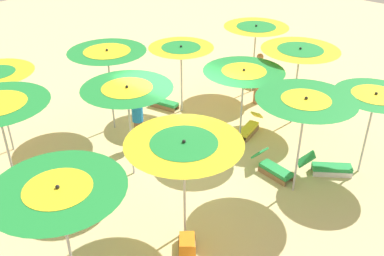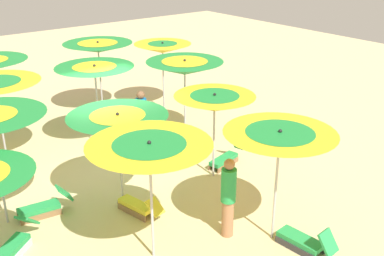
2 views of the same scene
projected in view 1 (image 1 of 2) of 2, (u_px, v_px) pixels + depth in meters
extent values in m
cube|color=beige|center=(186.00, 157.00, 11.73)|extent=(38.52, 38.52, 0.04)
cylinder|color=#B2B2B7|center=(68.00, 244.00, 7.55)|extent=(0.05, 0.05, 2.08)
cone|color=#1E8C38|center=(59.00, 196.00, 7.03)|extent=(2.23, 2.23, 0.32)
cone|color=yellow|center=(58.00, 192.00, 6.99)|extent=(1.11, 1.11, 0.16)
sphere|color=black|center=(57.00, 187.00, 6.93)|extent=(0.07, 0.07, 0.07)
cylinder|color=#B2B2B7|center=(185.00, 194.00, 8.73)|extent=(0.05, 0.05, 2.08)
cone|color=yellow|center=(184.00, 150.00, 8.20)|extent=(2.26, 2.26, 0.31)
cone|color=#1E8C38|center=(184.00, 147.00, 8.16)|extent=(1.28, 1.28, 0.18)
sphere|color=black|center=(184.00, 141.00, 8.11)|extent=(0.07, 0.07, 0.07)
cylinder|color=#B2B2B7|center=(299.00, 151.00, 9.93)|extent=(0.05, 0.05, 2.24)
cone|color=#1E8C38|center=(305.00, 107.00, 9.36)|extent=(2.17, 2.17, 0.36)
cone|color=yellow|center=(306.00, 103.00, 9.31)|extent=(1.06, 1.06, 0.18)
sphere|color=black|center=(306.00, 98.00, 9.26)|extent=(0.07, 0.07, 0.07)
cylinder|color=#B2B2B7|center=(366.00, 138.00, 10.67)|extent=(0.05, 0.05, 1.96)
cone|color=#1E8C38|center=(374.00, 102.00, 10.18)|extent=(1.91, 1.91, 0.40)
cone|color=yellow|center=(375.00, 99.00, 10.13)|extent=(1.11, 1.11, 0.23)
sphere|color=black|center=(376.00, 93.00, 10.06)|extent=(0.07, 0.07, 0.07)
cylinder|color=#B2B2B7|center=(9.00, 154.00, 9.79)|extent=(0.05, 0.05, 2.25)
cylinder|color=#B2B2B7|center=(131.00, 136.00, 10.53)|extent=(0.05, 0.05, 2.21)
cone|color=#1E8C38|center=(127.00, 94.00, 9.97)|extent=(2.11, 2.11, 0.31)
cone|color=yellow|center=(127.00, 91.00, 9.94)|extent=(1.16, 1.16, 0.17)
sphere|color=black|center=(127.00, 87.00, 9.88)|extent=(0.07, 0.07, 0.07)
cylinder|color=#B2B2B7|center=(241.00, 111.00, 11.91)|extent=(0.05, 0.05, 1.93)
cone|color=#1E8C38|center=(243.00, 78.00, 11.42)|extent=(2.13, 2.13, 0.42)
cone|color=yellow|center=(244.00, 75.00, 11.37)|extent=(1.16, 1.16, 0.23)
sphere|color=black|center=(244.00, 70.00, 11.30)|extent=(0.07, 0.07, 0.07)
cylinder|color=#B2B2B7|center=(295.00, 90.00, 12.81)|extent=(0.05, 0.05, 2.13)
cone|color=yellow|center=(300.00, 56.00, 12.27)|extent=(2.20, 2.20, 0.38)
cone|color=#1E8C38|center=(300.00, 53.00, 12.23)|extent=(1.28, 1.28, 0.22)
sphere|color=black|center=(301.00, 48.00, 12.16)|extent=(0.07, 0.07, 0.07)
cylinder|color=#B2B2B7|center=(5.00, 115.00, 11.50)|extent=(0.05, 0.05, 2.12)
cylinder|color=#B2B2B7|center=(111.00, 94.00, 12.52)|extent=(0.05, 0.05, 2.20)
cone|color=#1E8C38|center=(108.00, 58.00, 11.96)|extent=(2.15, 2.15, 0.38)
cone|color=yellow|center=(107.00, 55.00, 11.92)|extent=(1.28, 1.28, 0.23)
sphere|color=black|center=(107.00, 50.00, 11.85)|extent=(0.07, 0.07, 0.07)
cylinder|color=#B2B2B7|center=(182.00, 83.00, 13.50)|extent=(0.05, 0.05, 1.92)
cone|color=yellow|center=(181.00, 54.00, 13.02)|extent=(1.94, 1.94, 0.39)
cone|color=#1E8C38|center=(181.00, 51.00, 12.98)|extent=(1.17, 1.17, 0.24)
sphere|color=black|center=(181.00, 46.00, 12.91)|extent=(0.07, 0.07, 0.07)
cylinder|color=#B2B2B7|center=(254.00, 62.00, 14.72)|extent=(0.05, 0.05, 2.13)
cone|color=yellow|center=(256.00, 31.00, 14.18)|extent=(2.10, 2.10, 0.32)
cone|color=#1E8C38|center=(256.00, 29.00, 14.15)|extent=(1.28, 1.28, 0.19)
sphere|color=black|center=(256.00, 26.00, 14.09)|extent=(0.07, 0.07, 0.07)
cube|color=olive|center=(252.00, 134.00, 12.63)|extent=(0.85, 0.21, 0.14)
cube|color=olive|center=(244.00, 131.00, 12.75)|extent=(0.85, 0.21, 0.14)
cube|color=yellow|center=(248.00, 129.00, 12.63)|extent=(0.90, 0.46, 0.10)
cube|color=yellow|center=(257.00, 115.00, 12.97)|extent=(0.39, 0.35, 0.30)
cube|color=#333338|center=(261.00, 84.00, 15.59)|extent=(0.90, 0.12, 0.14)
cube|color=#333338|center=(253.00, 82.00, 15.77)|extent=(0.90, 0.12, 0.14)
cube|color=green|center=(257.00, 80.00, 15.62)|extent=(0.93, 0.44, 0.10)
cube|color=green|center=(266.00, 69.00, 15.90)|extent=(0.33, 0.38, 0.40)
cube|color=olive|center=(280.00, 171.00, 11.03)|extent=(0.15, 0.87, 0.14)
cube|color=olive|center=(271.00, 176.00, 10.86)|extent=(0.15, 0.87, 0.14)
cube|color=green|center=(276.00, 170.00, 10.88)|extent=(0.43, 0.91, 0.10)
cube|color=green|center=(260.00, 153.00, 11.16)|extent=(0.36, 0.35, 0.35)
cube|color=olive|center=(179.00, 253.00, 8.67)|extent=(0.64, 0.62, 0.14)
cube|color=olive|center=(195.00, 253.00, 8.67)|extent=(0.64, 0.62, 0.14)
cube|color=orange|center=(187.00, 248.00, 8.61)|extent=(0.84, 0.82, 0.10)
cube|color=silver|center=(330.00, 168.00, 11.17)|extent=(0.63, 0.78, 0.14)
cube|color=silver|center=(333.00, 175.00, 10.90)|extent=(0.63, 0.78, 0.14)
cube|color=green|center=(332.00, 167.00, 10.97)|extent=(0.84, 0.95, 0.10)
cube|color=green|center=(306.00, 159.00, 10.91)|extent=(0.49, 0.50, 0.37)
cube|color=olive|center=(167.00, 104.00, 14.24)|extent=(0.24, 0.90, 0.14)
cube|color=olive|center=(162.00, 108.00, 14.02)|extent=(0.24, 0.90, 0.14)
cube|color=green|center=(164.00, 102.00, 14.07)|extent=(0.48, 0.95, 0.10)
cube|color=green|center=(149.00, 91.00, 14.19)|extent=(0.35, 0.37, 0.48)
cylinder|color=brown|center=(139.00, 134.00, 11.95)|extent=(0.24, 0.24, 0.82)
cylinder|color=#1972BF|center=(137.00, 109.00, 11.57)|extent=(0.30, 0.30, 0.72)
sphere|color=brown|center=(136.00, 93.00, 11.33)|extent=(0.22, 0.22, 0.22)
cylinder|color=#A3704C|center=(257.00, 92.00, 14.28)|extent=(0.24, 0.24, 0.79)
cylinder|color=green|center=(259.00, 71.00, 13.91)|extent=(0.30, 0.30, 0.69)
sphere|color=#A3704C|center=(260.00, 57.00, 13.68)|extent=(0.21, 0.21, 0.21)
sphere|color=red|center=(50.00, 203.00, 9.85)|extent=(0.32, 0.32, 0.32)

